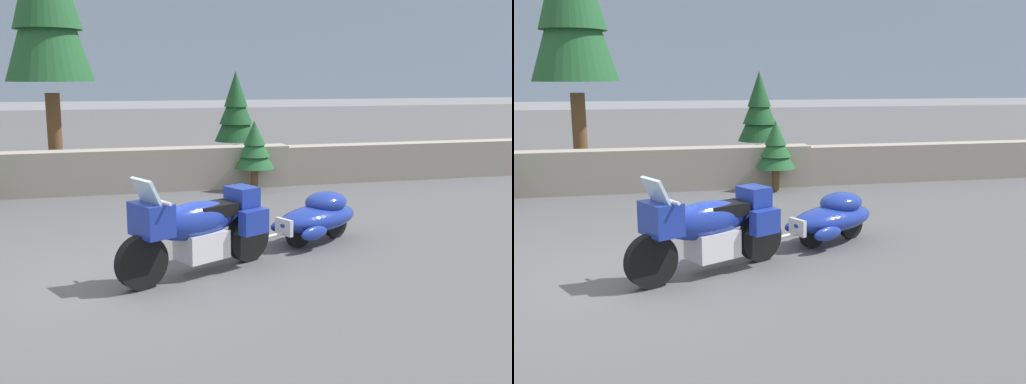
# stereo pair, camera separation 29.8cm
# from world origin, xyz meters

# --- Properties ---
(ground_plane) EXTENTS (80.00, 80.00, 0.00)m
(ground_plane) POSITION_xyz_m (0.00, 0.00, 0.00)
(ground_plane) COLOR #4C4C4F
(stone_guard_wall) EXTENTS (24.00, 0.61, 0.94)m
(stone_guard_wall) POSITION_xyz_m (-0.17, 5.76, 0.45)
(stone_guard_wall) COLOR gray
(stone_guard_wall) RESTS_ON ground
(distant_ridgeline) EXTENTS (240.00, 80.00, 16.00)m
(distant_ridgeline) POSITION_xyz_m (0.00, 95.79, 8.00)
(distant_ridgeline) COLOR #8C9EB7
(distant_ridgeline) RESTS_ON ground
(touring_motorcycle) EXTENTS (2.12, 1.36, 1.33)m
(touring_motorcycle) POSITION_xyz_m (1.05, -0.08, 0.62)
(touring_motorcycle) COLOR black
(touring_motorcycle) RESTS_ON ground
(car_shaped_trailer) EXTENTS (2.12, 1.33, 0.76)m
(car_shaped_trailer) POSITION_xyz_m (3.05, 0.94, 0.41)
(car_shaped_trailer) COLOR black
(car_shaped_trailer) RESTS_ON ground
(pine_tree_secondary) EXTENTS (1.10, 1.10, 2.64)m
(pine_tree_secondary) POSITION_xyz_m (3.22, 7.54, 1.65)
(pine_tree_secondary) COLOR brown
(pine_tree_secondary) RESTS_ON ground
(pine_sapling_near) EXTENTS (0.88, 0.88, 1.55)m
(pine_sapling_near) POSITION_xyz_m (3.12, 5.20, 0.97)
(pine_sapling_near) COLOR brown
(pine_sapling_near) RESTS_ON ground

